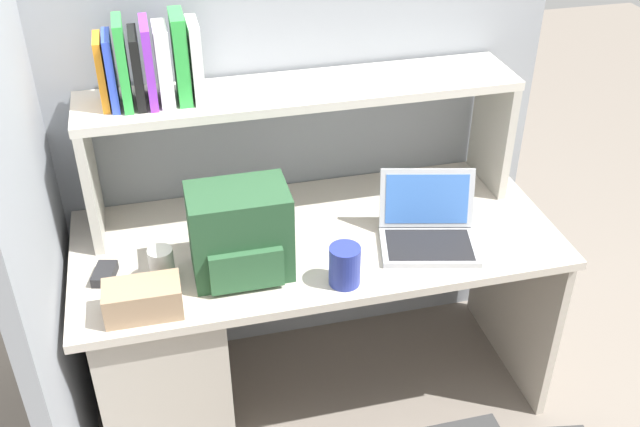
% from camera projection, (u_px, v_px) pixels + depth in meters
% --- Properties ---
extents(ground_plane, '(8.00, 8.00, 0.00)m').
position_uv_depth(ground_plane, '(317.00, 390.00, 2.87)').
color(ground_plane, slate).
extents(desk, '(1.60, 0.70, 0.73)m').
position_uv_depth(desk, '(208.00, 328.00, 2.57)').
color(desk, beige).
rests_on(desk, ground_plane).
extents(cubicle_partition_rear, '(1.84, 0.05, 1.55)m').
position_uv_depth(cubicle_partition_rear, '(292.00, 169.00, 2.75)').
color(cubicle_partition_rear, gray).
rests_on(cubicle_partition_rear, ground_plane).
extents(cubicle_partition_left, '(0.05, 1.06, 1.55)m').
position_uv_depth(cubicle_partition_left, '(47.00, 271.00, 2.23)').
color(cubicle_partition_left, gray).
rests_on(cubicle_partition_left, ground_plane).
extents(overhead_hutch, '(1.44, 0.28, 0.45)m').
position_uv_depth(overhead_hutch, '(302.00, 114.00, 2.44)').
color(overhead_hutch, '#BCB7AC').
rests_on(overhead_hutch, desk).
extents(reference_books_on_shelf, '(0.31, 0.18, 0.27)m').
position_uv_depth(reference_books_on_shelf, '(152.00, 64.00, 2.22)').
color(reference_books_on_shelf, orange).
rests_on(reference_books_on_shelf, overhead_hutch).
extents(laptop, '(0.36, 0.32, 0.22)m').
position_uv_depth(laptop, '(428.00, 228.00, 2.41)').
color(laptop, '#B7BABF').
rests_on(laptop, desk).
extents(backpack, '(0.30, 0.23, 0.29)m').
position_uv_depth(backpack, '(240.00, 234.00, 2.23)').
color(backpack, '#264C2D').
rests_on(backpack, desk).
extents(computer_mouse, '(0.08, 0.12, 0.03)m').
position_uv_depth(computer_mouse, '(105.00, 274.00, 2.27)').
color(computer_mouse, '#262628').
rests_on(computer_mouse, desk).
extents(paper_cup, '(0.08, 0.08, 0.11)m').
position_uv_depth(paper_cup, '(162.00, 265.00, 2.24)').
color(paper_cup, white).
rests_on(paper_cup, desk).
extents(tissue_box, '(0.22, 0.12, 0.10)m').
position_uv_depth(tissue_box, '(143.00, 299.00, 2.11)').
color(tissue_box, '#9E7F60').
rests_on(tissue_box, desk).
extents(snack_canister, '(0.10, 0.10, 0.13)m').
position_uv_depth(snack_canister, '(345.00, 266.00, 2.22)').
color(snack_canister, navy).
rests_on(snack_canister, desk).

